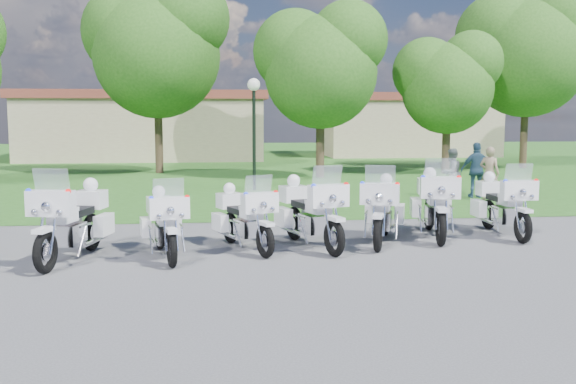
{
  "coord_description": "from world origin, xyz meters",
  "views": [
    {
      "loc": [
        -1.52,
        -12.62,
        2.58
      ],
      "look_at": [
        -0.04,
        1.2,
        0.95
      ],
      "focal_mm": 40.0,
      "sensor_mm": 36.0,
      "label": 1
    }
  ],
  "objects": [
    {
      "name": "motorcycle_1",
      "position": [
        -2.56,
        -0.72,
        0.64
      ],
      "size": [
        1.05,
        2.25,
        1.53
      ],
      "rotation": [
        0.0,
        0.0,
        3.35
      ],
      "color": "black",
      "rests_on": "ground"
    },
    {
      "name": "tree_3",
      "position": [
        8.73,
        15.75,
        4.24
      ],
      "size": [
        4.81,
        4.11,
        6.41
      ],
      "color": "#38281C",
      "rests_on": "ground"
    },
    {
      "name": "building_west",
      "position": [
        -6.0,
        28.0,
        2.07
      ],
      "size": [
        14.56,
        8.32,
        4.1
      ],
      "color": "tan",
      "rests_on": "ground"
    },
    {
      "name": "motorcycle_6",
      "position": [
        4.65,
        0.74,
        0.68
      ],
      "size": [
        0.8,
        2.43,
        1.63
      ],
      "rotation": [
        0.0,
        0.0,
        3.13
      ],
      "color": "black",
      "rests_on": "ground"
    },
    {
      "name": "bystander_b",
      "position": [
        5.92,
        7.31,
        0.78
      ],
      "size": [
        0.95,
        0.89,
        1.56
      ],
      "primitive_type": "imported",
      "rotation": [
        0.0,
        0.0,
        -2.61
      ],
      "color": "slate",
      "rests_on": "ground"
    },
    {
      "name": "bystander_c",
      "position": [
        6.65,
        7.0,
        0.88
      ],
      "size": [
        1.07,
        0.51,
        1.77
      ],
      "primitive_type": "imported",
      "rotation": [
        0.0,
        0.0,
        3.06
      ],
      "color": "#2D4E6C",
      "rests_on": "ground"
    },
    {
      "name": "grass_lawn",
      "position": [
        0.0,
        27.0,
        0.0
      ],
      "size": [
        100.0,
        48.0,
        0.01
      ],
      "primitive_type": "cube",
      "color": "#2B5C1D",
      "rests_on": "ground"
    },
    {
      "name": "bystander_a",
      "position": [
        6.79,
        6.36,
        0.83
      ],
      "size": [
        0.72,
        0.69,
        1.66
      ],
      "primitive_type": "imported",
      "rotation": [
        0.0,
        0.0,
        2.49
      ],
      "color": "gray",
      "rests_on": "ground"
    },
    {
      "name": "tree_2",
      "position": [
        2.69,
        14.33,
        4.88
      ],
      "size": [
        5.54,
        4.73,
        7.38
      ],
      "color": "#38281C",
      "rests_on": "ground"
    },
    {
      "name": "ground",
      "position": [
        0.0,
        0.0,
        0.0
      ],
      "size": [
        100.0,
        100.0,
        0.0
      ],
      "primitive_type": "plane",
      "color": "#4E4E53",
      "rests_on": "ground"
    },
    {
      "name": "tree_1",
      "position": [
        -4.33,
        17.36,
        5.9
      ],
      "size": [
        6.68,
        5.7,
        8.91
      ],
      "color": "#38281C",
      "rests_on": "ground"
    },
    {
      "name": "building_east",
      "position": [
        11.0,
        30.0,
        2.07
      ],
      "size": [
        11.44,
        7.28,
        4.1
      ],
      "color": "tan",
      "rests_on": "ground"
    },
    {
      "name": "motorcycle_3",
      "position": [
        0.26,
        -0.09,
        0.71
      ],
      "size": [
        1.31,
        2.43,
        1.69
      ],
      "rotation": [
        0.0,
        0.0,
        3.45
      ],
      "color": "black",
      "rests_on": "ground"
    },
    {
      "name": "motorcycle_5",
      "position": [
        3.09,
        0.71,
        0.73
      ],
      "size": [
        1.18,
        2.59,
        1.75
      ],
      "rotation": [
        0.0,
        0.0,
        2.95
      ],
      "color": "black",
      "rests_on": "ground"
    },
    {
      "name": "tree_4",
      "position": [
        13.69,
        18.33,
        6.02
      ],
      "size": [
        6.83,
        5.82,
        9.1
      ],
      "color": "#38281C",
      "rests_on": "ground"
    },
    {
      "name": "motorcycle_4",
      "position": [
        1.83,
        0.2,
        0.69
      ],
      "size": [
        1.32,
        2.38,
        1.66
      ],
      "rotation": [
        0.0,
        0.0,
        2.81
      ],
      "color": "black",
      "rests_on": "ground"
    },
    {
      "name": "motorcycle_0",
      "position": [
        -4.17,
        -0.8,
        0.72
      ],
      "size": [
        1.19,
        2.54,
        1.73
      ],
      "rotation": [
        0.0,
        0.0,
        2.92
      ],
      "color": "black",
      "rests_on": "ground"
    },
    {
      "name": "lamp_post",
      "position": [
        -0.3,
        10.02,
        2.98
      ],
      "size": [
        0.44,
        0.44,
        3.92
      ],
      "color": "black",
      "rests_on": "ground"
    },
    {
      "name": "motorcycle_2",
      "position": [
        -1.06,
        -0.2,
        0.63
      ],
      "size": [
        1.27,
        2.14,
        1.52
      ],
      "rotation": [
        0.0,
        0.0,
        3.53
      ],
      "color": "black",
      "rests_on": "ground"
    }
  ]
}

